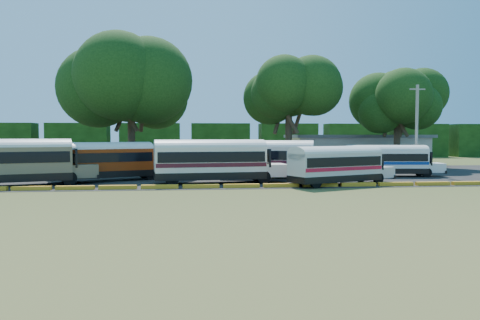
{
  "coord_description": "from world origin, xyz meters",
  "views": [
    {
      "loc": [
        -5.32,
        -33.42,
        3.9
      ],
      "look_at": [
        -1.06,
        6.0,
        1.82
      ],
      "focal_mm": 35.0,
      "sensor_mm": 36.0,
      "label": 1
    }
  ],
  "objects": [
    {
      "name": "ground",
      "position": [
        0.0,
        0.0,
        0.0
      ],
      "size": [
        160.0,
        160.0,
        0.0
      ],
      "primitive_type": "plane",
      "color": "#2A4416",
      "rests_on": "ground"
    },
    {
      "name": "bus_beige",
      "position": [
        -18.85,
        4.01,
        2.09
      ],
      "size": [
        11.37,
        6.06,
        3.64
      ],
      "rotation": [
        0.0,
        0.0,
        0.32
      ],
      "color": "black",
      "rests_on": "ground"
    },
    {
      "name": "bus_white_blue",
      "position": [
        13.41,
        9.14,
        1.7
      ],
      "size": [
        9.33,
        3.26,
        3.0
      ],
      "rotation": [
        0.0,
        0.0,
        -0.11
      ],
      "color": "black",
      "rests_on": "ground"
    },
    {
      "name": "asphalt_strip",
      "position": [
        1.0,
        12.0,
        0.01
      ],
      "size": [
        64.0,
        24.0,
        0.02
      ],
      "primitive_type": "cube",
      "color": "black",
      "rests_on": "ground"
    },
    {
      "name": "curb",
      "position": [
        -0.0,
        1.0,
        0.15
      ],
      "size": [
        53.7,
        0.45,
        0.3
      ],
      "color": "#F1A31C",
      "rests_on": "ground"
    },
    {
      "name": "tree_center",
      "position": [
        6.15,
        20.04,
        9.2
      ],
      "size": [
        8.77,
        8.77,
        12.48
      ],
      "color": "#3B2C1D",
      "rests_on": "ground"
    },
    {
      "name": "bus_red",
      "position": [
        -12.48,
        7.43,
        1.91
      ],
      "size": [
        10.29,
        6.35,
        3.34
      ],
      "rotation": [
        0.0,
        0.0,
        0.41
      ],
      "color": "black",
      "rests_on": "ground"
    },
    {
      "name": "tree_east",
      "position": [
        20.18,
        21.92,
        8.47
      ],
      "size": [
        9.38,
        9.38,
        11.96
      ],
      "color": "#3B2C1D",
      "rests_on": "ground"
    },
    {
      "name": "treeline_backdrop",
      "position": [
        0.0,
        48.0,
        3.0
      ],
      "size": [
        130.0,
        4.0,
        6.0
      ],
      "color": "black",
      "rests_on": "ground"
    },
    {
      "name": "bus_white_red",
      "position": [
        6.2,
        2.1,
        1.74
      ],
      "size": [
        9.51,
        5.77,
        3.08
      ],
      "rotation": [
        0.0,
        0.0,
        0.4
      ],
      "color": "black",
      "rests_on": "ground"
    },
    {
      "name": "utility_pole",
      "position": [
        17.21,
        11.07,
        4.58
      ],
      "size": [
        1.6,
        0.3,
        8.94
      ],
      "color": "gray",
      "rests_on": "ground"
    },
    {
      "name": "bus_cream_west",
      "position": [
        -3.46,
        4.4,
        2.02
      ],
      "size": [
        11.11,
        3.89,
        3.58
      ],
      "rotation": [
        0.0,
        0.0,
        0.11
      ],
      "color": "black",
      "rests_on": "ground"
    },
    {
      "name": "bus_cream_east",
      "position": [
        1.84,
        8.67,
        1.96
      ],
      "size": [
        10.84,
        5.37,
        3.46
      ],
      "rotation": [
        0.0,
        0.0,
        -0.28
      ],
      "color": "black",
      "rests_on": "ground"
    },
    {
      "name": "terminal_building",
      "position": [
        18.0,
        30.0,
        2.03
      ],
      "size": [
        19.0,
        9.0,
        4.0
      ],
      "color": "silver",
      "rests_on": "ground"
    },
    {
      "name": "tree_west",
      "position": [
        -11.64,
        18.72,
        9.78
      ],
      "size": [
        12.22,
        12.22,
        14.29
      ],
      "color": "#3B2C1D",
      "rests_on": "ground"
    }
  ]
}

